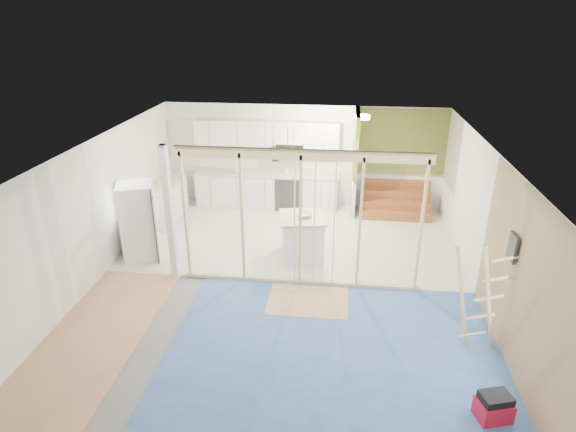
# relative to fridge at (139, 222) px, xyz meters

# --- Properties ---
(room) EXTENTS (7.01, 8.01, 2.61)m
(room) POSITION_rel_fridge_xyz_m (3.02, -0.68, 0.50)
(room) COLOR slate
(room) RESTS_ON ground
(floor_overlays) EXTENTS (7.00, 8.00, 0.03)m
(floor_overlays) POSITION_rel_fridge_xyz_m (3.09, -0.62, -0.79)
(floor_overlays) COLOR silver
(floor_overlays) RESTS_ON room
(stud_frame) EXTENTS (4.66, 0.14, 2.60)m
(stud_frame) POSITION_rel_fridge_xyz_m (2.78, -0.68, 0.79)
(stud_frame) COLOR beige
(stud_frame) RESTS_ON room
(base_cabinets) EXTENTS (4.45, 2.24, 0.93)m
(base_cabinets) POSITION_rel_fridge_xyz_m (1.41, 2.68, -0.33)
(base_cabinets) COLOR white
(base_cabinets) RESTS_ON room
(upper_cabinets) EXTENTS (3.60, 0.41, 0.85)m
(upper_cabinets) POSITION_rel_fridge_xyz_m (2.18, 3.14, 1.02)
(upper_cabinets) COLOR white
(upper_cabinets) RESTS_ON room
(green_partition) EXTENTS (2.25, 1.51, 2.60)m
(green_partition) POSITION_rel_fridge_xyz_m (5.07, 2.98, 0.14)
(green_partition) COLOR olive
(green_partition) RESTS_ON room
(pot_rack) EXTENTS (0.52, 0.52, 0.72)m
(pot_rack) POSITION_rel_fridge_xyz_m (2.72, 1.21, 1.20)
(pot_rack) COLOR black
(pot_rack) RESTS_ON room
(sheathing_panel) EXTENTS (0.02, 4.00, 2.60)m
(sheathing_panel) POSITION_rel_fridge_xyz_m (6.50, -2.68, 0.50)
(sheathing_panel) COLOR tan
(sheathing_panel) RESTS_ON room
(electrical_panel) EXTENTS (0.04, 0.30, 0.40)m
(electrical_panel) POSITION_rel_fridge_xyz_m (6.45, -2.08, 0.85)
(electrical_panel) COLOR #323237
(electrical_panel) RESTS_ON room
(ceiling_light) EXTENTS (0.32, 0.32, 0.08)m
(ceiling_light) POSITION_rel_fridge_xyz_m (4.42, 2.32, 1.74)
(ceiling_light) COLOR #FFEABF
(ceiling_light) RESTS_ON room
(fridge) EXTENTS (0.90, 0.86, 1.60)m
(fridge) POSITION_rel_fridge_xyz_m (0.00, 0.00, 0.00)
(fridge) COLOR white
(fridge) RESTS_ON room
(island) EXTENTS (1.05, 1.05, 0.89)m
(island) POSITION_rel_fridge_xyz_m (3.27, 0.42, -0.36)
(island) COLOR white
(island) RESTS_ON room
(bowl) EXTENTS (0.35, 0.35, 0.07)m
(bowl) POSITION_rel_fridge_xyz_m (3.32, 0.44, 0.13)
(bowl) COLOR white
(bowl) RESTS_ON island
(soap_bottle_a) EXTENTS (0.14, 0.14, 0.34)m
(soap_bottle_a) POSITION_rel_fridge_xyz_m (1.38, 2.90, 0.30)
(soap_bottle_a) COLOR #B5BECA
(soap_bottle_a) RESTS_ON base_cabinets
(soap_bottle_b) EXTENTS (0.10, 0.10, 0.20)m
(soap_bottle_b) POSITION_rel_fridge_xyz_m (2.64, 3.02, 0.23)
(soap_bottle_b) COLOR silver
(soap_bottle_b) RESTS_ON base_cabinets
(toolbox) EXTENTS (0.48, 0.41, 0.39)m
(toolbox) POSITION_rel_fridge_xyz_m (6.02, -3.64, -0.62)
(toolbox) COLOR #B01025
(toolbox) RESTS_ON room
(ladder) EXTENTS (0.92, 0.07, 1.70)m
(ladder) POSITION_rel_fridge_xyz_m (6.07, -2.23, 0.07)
(ladder) COLOR tan
(ladder) RESTS_ON room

